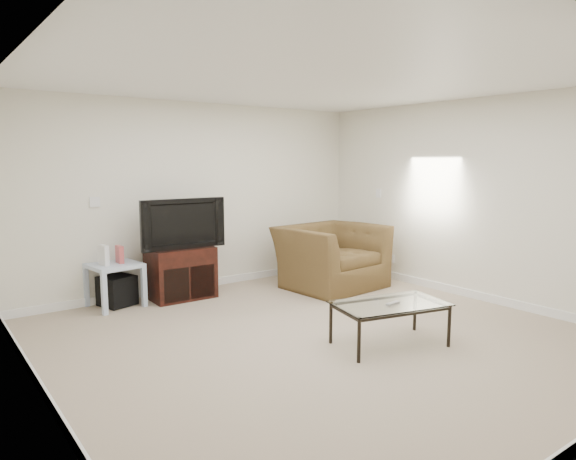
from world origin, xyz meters
TOP-DOWN VIEW (x-y plane):
  - floor at (0.00, 0.00)m, footprint 5.00×5.00m
  - ceiling at (0.00, 0.00)m, footprint 5.00×5.00m
  - wall_back at (0.00, 2.50)m, footprint 5.00×0.02m
  - wall_left at (-2.50, 0.00)m, footprint 0.02×5.00m
  - wall_right at (2.50, 0.00)m, footprint 0.02×5.00m
  - plate_back at (-1.40, 2.49)m, footprint 0.12×0.02m
  - plate_right_switch at (2.49, 1.60)m, footprint 0.02×0.09m
  - plate_right_outlet at (2.49, 1.30)m, footprint 0.02×0.08m
  - tv_stand at (-0.47, 2.18)m, footprint 0.79×0.56m
  - dvd_player at (-0.47, 2.14)m, footprint 0.44×0.31m
  - television at (-0.47, 2.15)m, footprint 1.02×0.24m
  - side_table at (-1.27, 2.28)m, footprint 0.61×0.61m
  - subwoofer at (-1.24, 2.31)m, footprint 0.45×0.45m
  - game_console at (-1.40, 2.24)m, footprint 0.08×0.18m
  - game_case at (-1.21, 2.27)m, footprint 0.05×0.15m
  - recliner at (1.45, 1.47)m, footprint 1.37×0.95m
  - coffee_table at (0.38, -0.57)m, footprint 1.16×0.82m
  - remote at (0.36, -0.62)m, footprint 0.17×0.06m

SIDE VIEW (x-z plane):
  - floor at x=0.00m, z-range 0.00..0.00m
  - subwoofer at x=-1.24m, z-range 0.01..0.36m
  - coffee_table at x=0.38m, z-range 0.00..0.41m
  - side_table at x=-1.27m, z-range 0.00..0.53m
  - plate_right_outlet at x=2.49m, z-range 0.24..0.36m
  - tv_stand at x=-0.47m, z-range 0.00..0.65m
  - remote at x=0.36m, z-range 0.41..0.43m
  - dvd_player at x=-0.47m, z-range 0.51..0.57m
  - recliner at x=1.45m, z-range 0.00..1.14m
  - game_case at x=-1.21m, z-range 0.53..0.73m
  - game_console at x=-1.40m, z-range 0.53..0.77m
  - television at x=-0.47m, z-range 0.65..1.28m
  - wall_back at x=0.00m, z-range 0.00..2.50m
  - wall_left at x=-2.50m, z-range 0.00..2.50m
  - wall_right at x=2.50m, z-range 0.00..2.50m
  - plate_back at x=-1.40m, z-range 1.19..1.31m
  - plate_right_switch at x=2.49m, z-range 1.19..1.31m
  - ceiling at x=0.00m, z-range 2.50..2.50m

